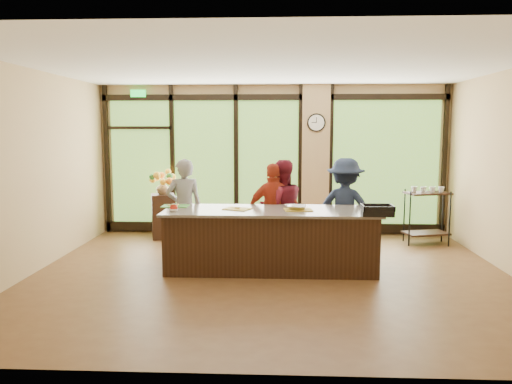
# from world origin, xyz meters

# --- Properties ---
(floor) EXTENTS (7.00, 7.00, 0.00)m
(floor) POSITION_xyz_m (0.00, 0.00, 0.00)
(floor) COLOR brown
(floor) RESTS_ON ground
(ceiling) EXTENTS (7.00, 7.00, 0.00)m
(ceiling) POSITION_xyz_m (0.00, 0.00, 3.00)
(ceiling) COLOR white
(ceiling) RESTS_ON back_wall
(back_wall) EXTENTS (7.00, 0.00, 7.00)m
(back_wall) POSITION_xyz_m (0.00, 3.00, 1.50)
(back_wall) COLOR tan
(back_wall) RESTS_ON floor
(left_wall) EXTENTS (0.00, 6.00, 6.00)m
(left_wall) POSITION_xyz_m (-3.50, 0.00, 1.50)
(left_wall) COLOR tan
(left_wall) RESTS_ON floor
(window_wall) EXTENTS (6.90, 0.12, 3.00)m
(window_wall) POSITION_xyz_m (0.16, 2.95, 1.39)
(window_wall) COLOR tan
(window_wall) RESTS_ON floor
(island_base) EXTENTS (3.10, 1.00, 0.88)m
(island_base) POSITION_xyz_m (0.00, 0.30, 0.44)
(island_base) COLOR black
(island_base) RESTS_ON floor
(countertop) EXTENTS (3.20, 1.10, 0.04)m
(countertop) POSITION_xyz_m (0.00, 0.30, 0.90)
(countertop) COLOR slate
(countertop) RESTS_ON island_base
(wall_clock) EXTENTS (0.36, 0.04, 0.36)m
(wall_clock) POSITION_xyz_m (0.85, 2.87, 2.25)
(wall_clock) COLOR black
(wall_clock) RESTS_ON window_wall
(cook_left) EXTENTS (0.69, 0.55, 1.64)m
(cook_left) POSITION_xyz_m (-1.45, 1.01, 0.82)
(cook_left) COLOR gray
(cook_left) RESTS_ON floor
(cook_midleft) EXTENTS (0.93, 0.82, 1.62)m
(cook_midleft) POSITION_xyz_m (0.16, 1.11, 0.81)
(cook_midleft) COLOR maroon
(cook_midleft) RESTS_ON floor
(cook_midright) EXTENTS (0.98, 0.56, 1.57)m
(cook_midright) POSITION_xyz_m (0.04, 0.98, 0.79)
(cook_midright) COLOR #A82F19
(cook_midright) RESTS_ON floor
(cook_right) EXTENTS (1.19, 0.88, 1.65)m
(cook_right) POSITION_xyz_m (1.21, 1.09, 0.83)
(cook_right) COLOR #1B243C
(cook_right) RESTS_ON floor
(roasting_pan) EXTENTS (0.45, 0.36, 0.08)m
(roasting_pan) POSITION_xyz_m (1.50, -0.13, 0.96)
(roasting_pan) COLOR black
(roasting_pan) RESTS_ON countertop
(mixing_bowl) EXTENTS (0.36, 0.36, 0.07)m
(mixing_bowl) POSITION_xyz_m (0.39, 0.28, 0.96)
(mixing_bowl) COLOR silver
(mixing_bowl) RESTS_ON countertop
(cutting_board_left) EXTENTS (0.42, 0.31, 0.01)m
(cutting_board_left) POSITION_xyz_m (-1.50, 0.54, 0.93)
(cutting_board_left) COLOR #3D8630
(cutting_board_left) RESTS_ON countertop
(cutting_board_center) EXTENTS (0.46, 0.41, 0.01)m
(cutting_board_center) POSITION_xyz_m (-0.51, 0.31, 0.93)
(cutting_board_center) COLOR gold
(cutting_board_center) RESTS_ON countertop
(cutting_board_right) EXTENTS (0.44, 0.35, 0.01)m
(cutting_board_right) POSITION_xyz_m (0.41, 0.27, 0.93)
(cutting_board_right) COLOR gold
(cutting_board_right) RESTS_ON countertop
(prep_bowl_near) EXTENTS (0.15, 0.15, 0.04)m
(prep_bowl_near) POSITION_xyz_m (-1.42, 0.05, 0.94)
(prep_bowl_near) COLOR white
(prep_bowl_near) RESTS_ON countertop
(prep_bowl_mid) EXTENTS (0.18, 0.18, 0.04)m
(prep_bowl_mid) POSITION_xyz_m (0.31, 0.41, 0.94)
(prep_bowl_mid) COLOR white
(prep_bowl_mid) RESTS_ON countertop
(prep_bowl_far) EXTENTS (0.17, 0.17, 0.03)m
(prep_bowl_far) POSITION_xyz_m (0.28, 0.61, 0.94)
(prep_bowl_far) COLOR white
(prep_bowl_far) RESTS_ON countertop
(red_ramekin) EXTENTS (0.12, 0.12, 0.09)m
(red_ramekin) POSITION_xyz_m (-1.43, 0.10, 0.96)
(red_ramekin) COLOR red
(red_ramekin) RESTS_ON countertop
(flower_stand) EXTENTS (0.54, 0.54, 0.87)m
(flower_stand) POSITION_xyz_m (-2.13, 2.41, 0.43)
(flower_stand) COLOR black
(flower_stand) RESTS_ON floor
(flower_vase) EXTENTS (0.31, 0.31, 0.26)m
(flower_vase) POSITION_xyz_m (-2.13, 2.41, 1.00)
(flower_vase) COLOR olive
(flower_vase) RESTS_ON flower_stand
(bar_cart) EXTENTS (0.87, 0.63, 1.07)m
(bar_cart) POSITION_xyz_m (2.86, 2.14, 0.64)
(bar_cart) COLOR black
(bar_cart) RESTS_ON floor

